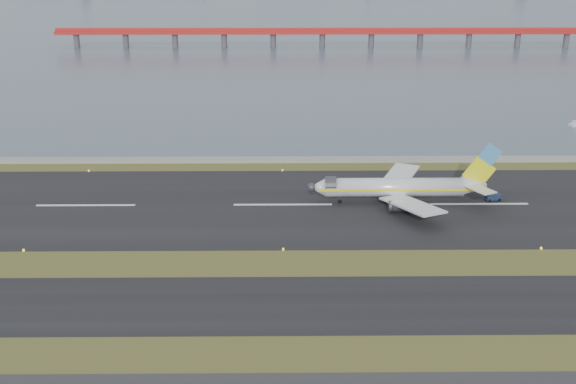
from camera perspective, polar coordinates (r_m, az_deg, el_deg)
ground at (r=118.90m, az=-0.37°, el=-6.12°), size 1000.00×1000.00×0.00m
taxiway_strip at (r=108.18m, az=-0.34°, el=-8.85°), size 1000.00×18.00×0.10m
runway_strip at (r=146.51m, az=-0.41°, el=-1.02°), size 1000.00×45.00×0.10m
seawall at (r=174.79m, az=-0.44°, el=2.57°), size 1000.00×2.50×1.00m
bay_water at (r=569.53m, az=-0.55°, el=14.33°), size 1400.00×800.00×1.30m
red_pier at (r=360.49m, az=2.73°, el=12.45°), size 260.00×5.00×10.20m
airliner at (r=148.14m, az=8.97°, el=0.37°), size 38.52×32.89×12.80m
pushback_tug at (r=154.46m, az=15.86°, el=-0.33°), size 3.43×2.35×2.03m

